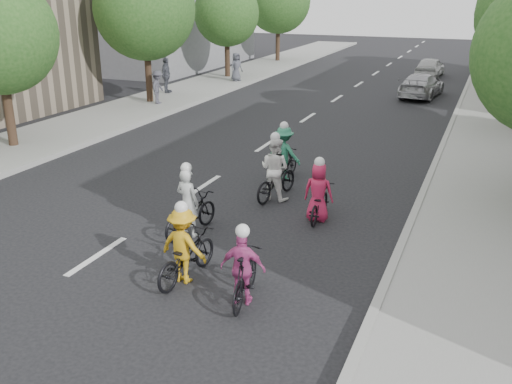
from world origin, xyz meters
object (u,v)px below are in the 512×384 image
Objects in this scene: cyclist_4 at (319,198)px; spectator_2 at (236,67)px; cyclist_1 at (244,273)px; cyclist_0 at (190,211)px; cyclist_5 at (284,157)px; cyclist_3 at (275,175)px; follow_car_trail at (430,67)px; spectator_1 at (166,75)px; cyclist_2 at (185,251)px; spectator_0 at (158,87)px; follow_car_lead at (421,85)px.

spectator_2 is (-10.74, 18.66, 0.41)m from cyclist_4.
cyclist_1 is at bearing -131.48° from spectator_2.
cyclist_5 is at bearing -88.33° from cyclist_0.
follow_car_trail is (1.24, 24.82, -0.04)m from cyclist_3.
cyclist_1 is at bearing 145.63° from cyclist_0.
spectator_1 reaches higher than cyclist_1.
cyclist_2 is 0.52× the size of follow_car_trail.
spectator_0 is 7.90m from spectator_2.
cyclist_2 reaches higher than follow_car_trail.
cyclist_0 is at bearing -57.51° from cyclist_2.
cyclist_5 is at bearing -84.99° from cyclist_1.
spectator_2 reaches higher than cyclist_0.
spectator_1 is (-10.97, 17.57, 0.46)m from cyclist_2.
cyclist_0 is at bearing 35.34° from cyclist_4.
cyclist_2 is at bearing -134.17° from spectator_2.
cyclist_2 is 17.74m from spectator_0.
cyclist_2 is 1.08× the size of cyclist_5.
cyclist_3 is at bearing -36.82° from cyclist_4.
cyclist_4 is 3.27m from cyclist_5.
cyclist_2 is 0.45× the size of follow_car_lead.
cyclist_3 is (-1.43, 5.36, 0.08)m from cyclist_1.
cyclist_5 reaches higher than follow_car_lead.
spectator_1 is (-12.62, -4.75, 0.46)m from follow_car_lead.
spectator_1 is (-1.19, 2.78, 0.13)m from spectator_0.
cyclist_3 is at bearing -146.38° from spectator_0.
cyclist_3 is 16.65m from spectator_1.
cyclist_5 is at bearing -80.98° from cyclist_2.
cyclist_0 is 22.24m from spectator_2.
spectator_1 is at bearing 11.84° from spectator_0.
cyclist_0 reaches higher than follow_car_lead.
spectator_1 reaches higher than spectator_2.
follow_car_lead is at bearing -87.93° from cyclist_0.
follow_car_lead is at bearing -88.28° from cyclist_2.
spectator_1 is at bearing -64.50° from cyclist_1.
cyclist_5 is (-1.77, 7.00, 0.11)m from cyclist_1.
spectator_1 is (-12.50, 13.55, 0.51)m from cyclist_4.
spectator_0 reaches higher than cyclist_4.
cyclist_1 is 0.41× the size of follow_car_lead.
follow_car_trail is (1.22, 29.86, 0.01)m from cyclist_2.
spectator_0 is at bearing 39.38° from follow_car_lead.
cyclist_4 is 0.92× the size of cyclist_5.
spectator_0 is 3.02m from spectator_1.
spectator_1 is (-12.39, 17.89, 0.49)m from cyclist_1.
spectator_0 is (-11.31, 10.78, 0.39)m from cyclist_4.
cyclist_4 is (2.53, 2.01, -0.01)m from cyclist_0.
spectator_0 reaches higher than cyclist_2.
follow_car_trail is 1.98× the size of spectator_1.
spectator_2 is (0.57, 7.88, 0.03)m from spectator_0.
cyclist_3 is (0.99, 3.04, 0.09)m from cyclist_0.
cyclist_2 is 1.16× the size of spectator_2.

